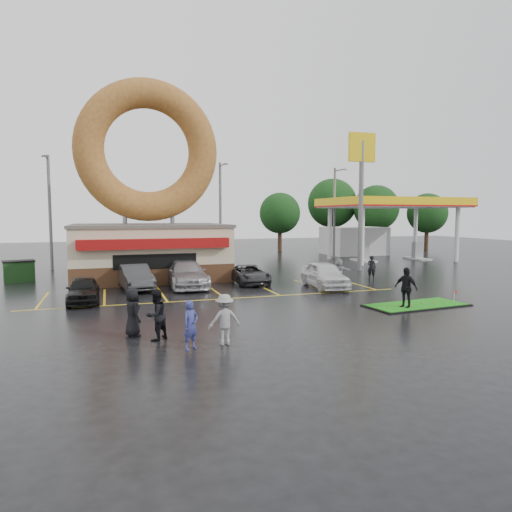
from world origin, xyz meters
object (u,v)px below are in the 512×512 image
object	(u,v)px
car_grey	(250,274)
person_cameraman	(406,288)
dumpster	(19,272)
streetlight_left	(50,209)
streetlight_mid	(221,210)
streetlight_right	(335,210)
car_white	(324,275)
putting_green	(417,305)
donut_shop	(149,213)
car_silver	(186,274)
car_dgrey	(135,277)
person_blue	(191,325)
shell_sign	(361,175)
gas_station	(375,221)
car_black	(83,290)

from	to	relation	value
car_grey	person_cameraman	bearing A→B (deg)	-62.24
dumpster	streetlight_left	bearing A→B (deg)	65.29
streetlight_mid	streetlight_right	xyz separation A→B (m)	(12.00, 1.00, 0.00)
car_white	putting_green	world-z (taller)	car_white
donut_shop	car_silver	world-z (taller)	donut_shop
donut_shop	streetlight_left	size ratio (longest dim) A/B	1.50
donut_shop	putting_green	bearing A→B (deg)	-51.71
streetlight_left	car_dgrey	bearing A→B (deg)	-64.49
car_dgrey	person_blue	distance (m)	12.92
streetlight_right	dumpster	xyz separation A→B (m)	(-27.30, -8.37, -4.13)
car_grey	car_white	world-z (taller)	car_white
donut_shop	streetlight_left	bearing A→B (deg)	135.22
shell_sign	streetlight_right	distance (m)	10.68
streetlight_left	person_cameraman	bearing A→B (deg)	-51.18
car_grey	streetlight_mid	bearing A→B (deg)	86.44
streetlight_left	dumpster	size ratio (longest dim) A/B	5.00
streetlight_right	person_blue	bearing A→B (deg)	-125.74
dumpster	gas_station	bearing A→B (deg)	0.14
streetlight_right	car_black	world-z (taller)	streetlight_right
car_black	streetlight_left	bearing A→B (deg)	100.22
car_silver	putting_green	xyz separation A→B (m)	(9.50, -9.23, -0.75)
car_black	gas_station	bearing A→B (deg)	30.20
gas_station	donut_shop	bearing A→B (deg)	-160.89
car_grey	dumpster	distance (m)	15.07
car_grey	car_white	distance (m)	4.78
car_white	gas_station	bearing A→B (deg)	55.02
streetlight_right	car_dgrey	distance (m)	24.95
streetlight_left	donut_shop	bearing A→B (deg)	-44.78
gas_station	streetlight_mid	bearing A→B (deg)	-179.92
streetlight_mid	car_grey	world-z (taller)	streetlight_mid
streetlight_mid	car_silver	size ratio (longest dim) A/B	1.66
car_black	car_silver	distance (m)	6.62
person_blue	streetlight_mid	bearing A→B (deg)	43.14
car_grey	car_silver	bearing A→B (deg)	-177.84
shell_sign	putting_green	xyz separation A→B (m)	(-4.79, -13.23, -7.34)
car_dgrey	car_white	world-z (taller)	car_white
car_dgrey	putting_green	world-z (taller)	car_dgrey
streetlight_right	car_black	size ratio (longest dim) A/B	2.37
putting_green	dumpster	bearing A→B (deg)	142.85
streetlight_left	car_silver	xyz separation A→B (m)	(8.71, -11.92, -4.00)
streetlight_right	car_grey	bearing A→B (deg)	-133.68
gas_station	person_cameraman	bearing A→B (deg)	-119.42
car_silver	dumpster	xyz separation A→B (m)	(-10.01, 5.55, -0.14)
shell_sign	car_grey	bearing A→B (deg)	-158.76
person_cameraman	person_blue	bearing A→B (deg)	-96.79
streetlight_right	person_blue	xyz separation A→B (m)	(-19.29, -26.80, -3.99)
shell_sign	streetlight_mid	world-z (taller)	shell_sign
shell_sign	person_blue	distance (m)	24.36
streetlight_left	streetlight_right	size ratio (longest dim) A/B	1.00
shell_sign	car_white	distance (m)	11.60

